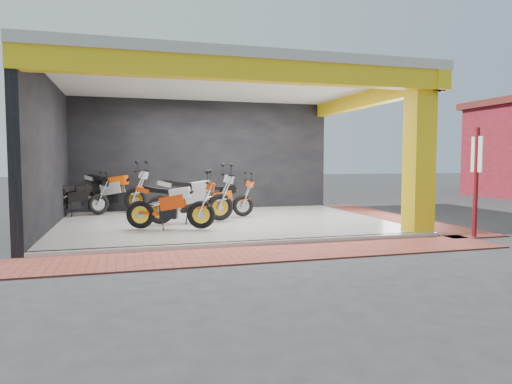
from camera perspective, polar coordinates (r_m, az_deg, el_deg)
ground at (r=9.72m, az=-1.67°, el=-5.70°), size 80.00×80.00×0.00m
showroom_floor at (r=11.64m, az=-4.08°, el=-3.85°), size 8.00×6.00×0.10m
showroom_ceiling at (r=11.70m, az=-4.17°, el=13.64°), size 8.40×6.40×0.20m
back_wall at (r=14.59m, az=-6.59°, el=4.41°), size 8.20×0.20×3.50m
left_wall at (r=11.43m, az=-24.74°, el=4.19°), size 0.20×6.20×3.50m
corner_column at (r=10.49m, az=19.72°, el=4.38°), size 0.50×0.50×3.50m
header_beam_front at (r=8.78m, az=-0.07°, el=14.91°), size 8.40×0.30×0.40m
header_beam_right at (r=13.06m, az=13.65°, el=11.20°), size 0.30×6.40×0.40m
floor_kerb at (r=8.75m, az=-0.03°, el=-6.46°), size 8.00×0.20×0.10m
paver_front at (r=8.02m, az=1.50°, el=-7.68°), size 9.00×1.40×0.03m
paver_right at (r=13.46m, az=16.39°, el=-3.09°), size 1.40×7.00×0.03m
signpost at (r=10.57m, az=25.80°, el=1.60°), size 0.09×0.32×2.32m
moto_hero at (r=10.12m, az=-6.89°, el=-1.14°), size 2.21×1.33×1.27m
moto_row_a at (r=11.40m, az=-4.51°, el=-0.22°), size 2.38×1.14×1.40m
moto_row_b at (r=12.28m, az=-1.64°, el=-0.41°), size 1.98×0.82×1.19m
moto_row_c at (r=13.75m, az=-14.80°, el=0.52°), size 2.55×1.83×1.47m
moto_row_d at (r=13.49m, az=-19.10°, el=-0.26°), size 2.05×1.32×1.18m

